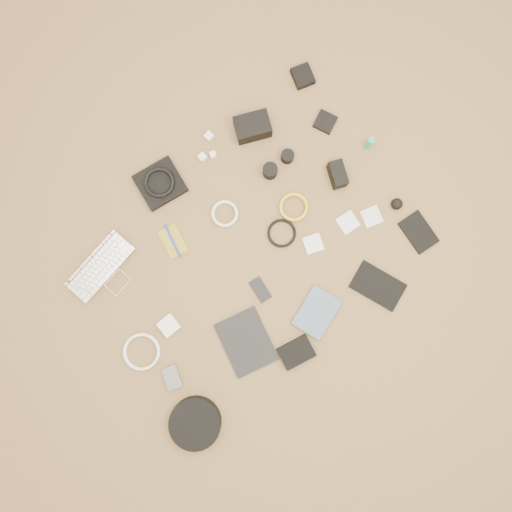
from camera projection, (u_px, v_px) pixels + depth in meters
room_shell at (255, 193)px, 0.90m from camera, size 4.04×4.04×2.58m
laptop at (108, 274)px, 2.13m from camera, size 0.35×0.27×0.02m
headphone_pouch at (160, 184)px, 2.15m from camera, size 0.21×0.20×0.03m
headphones at (159, 182)px, 2.12m from camera, size 0.16×0.16×0.02m
charger_a at (203, 157)px, 2.16m from camera, size 0.03×0.03×0.03m
charger_b at (202, 157)px, 2.16m from camera, size 0.03×0.03×0.02m
charger_c at (209, 136)px, 2.17m from camera, size 0.04×0.04×0.03m
charger_d at (213, 155)px, 2.16m from camera, size 0.03×0.03×0.03m
dslr_camera at (253, 127)px, 2.14m from camera, size 0.18×0.15×0.09m
lens_pouch at (303, 76)px, 2.18m from camera, size 0.11×0.11×0.03m
notebook_olive at (173, 241)px, 2.14m from camera, size 0.11×0.15×0.01m
pen_blue at (173, 241)px, 2.14m from camera, size 0.04×0.15×0.01m
cable_white_a at (225, 214)px, 2.15m from camera, size 0.13×0.13×0.01m
lens_a at (270, 171)px, 2.14m from camera, size 0.08×0.08×0.07m
lens_b at (287, 157)px, 2.15m from camera, size 0.06×0.06×0.05m
card_reader at (325, 122)px, 2.18m from camera, size 0.11×0.11×0.02m
power_brick at (169, 325)px, 2.11m from camera, size 0.08×0.08×0.03m
cable_white_b at (142, 351)px, 2.11m from camera, size 0.20×0.20×0.01m
cable_black at (282, 233)px, 2.14m from camera, size 0.16×0.16×0.01m
cable_yellow at (294, 207)px, 2.15m from camera, size 0.14×0.14×0.01m
flash at (338, 175)px, 2.13m from camera, size 0.10×0.12×0.08m
lens_cleaner at (369, 143)px, 2.13m from camera, size 0.03×0.03×0.09m
battery_charger at (172, 377)px, 2.09m from camera, size 0.09×0.11×0.03m
tablet at (246, 342)px, 2.11m from camera, size 0.24×0.29×0.01m
phone at (260, 290)px, 2.13m from camera, size 0.07×0.11×0.01m
filter_case_left at (313, 244)px, 2.14m from camera, size 0.10×0.10×0.01m
filter_case_mid at (348, 223)px, 2.15m from camera, size 0.09×0.09×0.01m
filter_case_right at (372, 217)px, 2.15m from camera, size 0.10×0.10×0.01m
air_blower at (397, 204)px, 2.13m from camera, size 0.06×0.06×0.05m
headphone_case at (195, 423)px, 2.06m from camera, size 0.22×0.22×0.06m
drive_case at (296, 352)px, 2.10m from camera, size 0.16×0.12×0.03m
paperback at (331, 322)px, 2.11m from camera, size 0.23×0.20×0.02m
notebook_black_a at (378, 286)px, 2.13m from camera, size 0.20×0.25×0.02m
notebook_black_b at (418, 232)px, 2.14m from camera, size 0.12×0.17×0.01m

